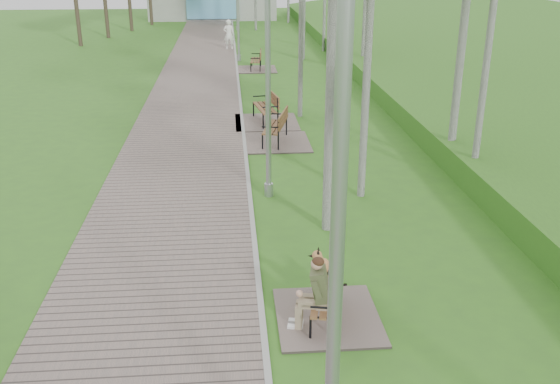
# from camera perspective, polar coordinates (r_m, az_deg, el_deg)

# --- Properties ---
(walkway) EXTENTS (3.50, 67.00, 0.04)m
(walkway) POSITION_cam_1_polar(r_m,az_deg,el_deg) (24.14, -7.89, 8.45)
(walkway) COLOR #71625C
(walkway) RESTS_ON ground
(kerb) EXTENTS (0.10, 67.00, 0.05)m
(kerb) POSITION_cam_1_polar(r_m,az_deg,el_deg) (24.10, -3.69, 8.60)
(kerb) COLOR #999993
(kerb) RESTS_ON ground
(bench_main) EXTENTS (1.58, 1.76, 1.38)m
(bench_main) POSITION_cam_1_polar(r_m,az_deg,el_deg) (9.65, 3.97, -9.65)
(bench_main) COLOR #71625C
(bench_main) RESTS_ON ground
(bench_second) EXTENTS (1.94, 2.15, 1.19)m
(bench_second) POSITION_cam_1_polar(r_m,az_deg,el_deg) (18.34, -0.46, 5.17)
(bench_second) COLOR #71625C
(bench_second) RESTS_ON ground
(bench_third) EXTENTS (2.03, 2.26, 1.25)m
(bench_third) POSITION_cam_1_polar(r_m,az_deg,el_deg) (20.52, -1.34, 6.96)
(bench_third) COLOR #71625C
(bench_third) RESTS_ON ground
(bench_far) EXTENTS (1.82, 2.02, 1.12)m
(bench_far) POSITION_cam_1_polar(r_m,az_deg,el_deg) (29.91, -2.21, 11.49)
(bench_far) COLOR #71625C
(bench_far) RESTS_ON ground
(lamp_post_near) EXTENTS (0.21, 0.21, 5.54)m
(lamp_post_near) POSITION_cam_1_polar(r_m,az_deg,el_deg) (5.38, 5.07, -9.57)
(lamp_post_near) COLOR #9D9FA4
(lamp_post_near) RESTS_ON ground
(lamp_post_second) EXTENTS (0.20, 0.20, 5.29)m
(lamp_post_second) POSITION_cam_1_polar(r_m,az_deg,el_deg) (13.72, -1.09, 9.28)
(lamp_post_second) COLOR #9D9FA4
(lamp_post_second) RESTS_ON ground
(lamp_post_third) EXTENTS (0.20, 0.20, 5.26)m
(lamp_post_third) POSITION_cam_1_polar(r_m,az_deg,el_deg) (32.14, -3.86, 16.20)
(lamp_post_third) COLOR #9D9FA4
(lamp_post_third) RESTS_ON ground
(pedestrian_near) EXTENTS (0.62, 0.42, 1.65)m
(pedestrian_near) POSITION_cam_1_polar(r_m,az_deg,el_deg) (36.17, -4.70, 14.15)
(pedestrian_near) COLOR white
(pedestrian_near) RESTS_ON ground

